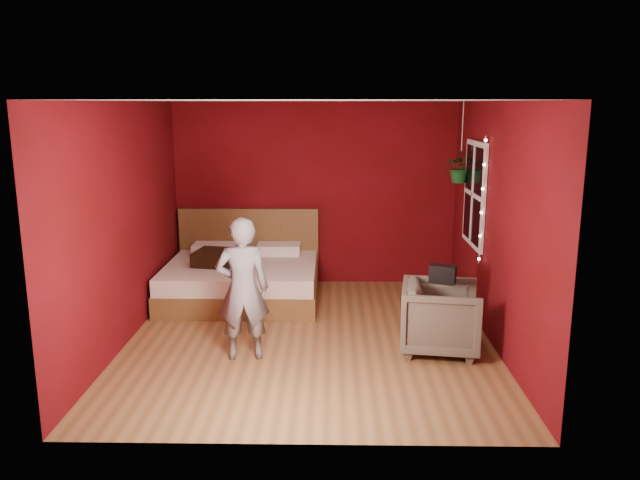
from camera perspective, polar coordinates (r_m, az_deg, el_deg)
The scene contains 10 objects.
floor at distance 7.09m, azimuth -0.96°, elevation -8.89°, with size 4.50×4.50×0.00m, color olive.
room_walls at distance 6.67m, azimuth -1.01°, elevation 4.68°, with size 4.04×4.54×2.62m.
window at distance 7.77m, azimuth 13.91°, elevation 4.09°, with size 0.05×0.97×1.27m.
fairy_lights at distance 7.26m, azimuth 14.62°, elevation 3.49°, with size 0.04×0.04×1.45m.
bed at distance 8.45m, azimuth -7.08°, elevation -3.40°, with size 2.00×1.70×1.10m.
person at distance 6.36m, azimuth -7.09°, elevation -4.47°, with size 0.54×0.35×1.48m, color slate.
armchair at distance 6.73m, azimuth 10.98°, elevation -6.96°, with size 0.79×0.81×0.74m, color #655F4F.
handbag at distance 6.62m, azimuth 11.16°, elevation -3.08°, with size 0.27×0.13×0.19m, color black.
throw_pillow at distance 8.30m, azimuth -9.51°, elevation -1.59°, with size 0.51×0.51×0.18m, color black.
hanging_plant at distance 8.16m, azimuth 12.74°, elevation 6.55°, with size 0.41×0.37×1.02m.
Camera 1 is at (0.24, -6.60, 2.58)m, focal length 35.00 mm.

